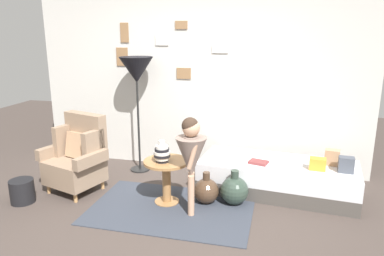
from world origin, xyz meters
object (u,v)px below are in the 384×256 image
(floor_lamp, at_px, (137,73))
(book_on_daybed, at_px, (258,162))
(side_table, at_px, (166,173))
(demijohn_far, at_px, (234,190))
(daybed, at_px, (277,177))
(armchair, at_px, (78,157))
(magazine_basket, at_px, (22,191))
(person_child, at_px, (191,154))
(demijohn_near, at_px, (206,191))
(vase_striped, at_px, (162,153))

(floor_lamp, distance_m, book_on_daybed, 2.04)
(side_table, bearing_deg, book_on_daybed, 26.45)
(demijohn_far, bearing_deg, daybed, 43.40)
(armchair, relative_size, magazine_basket, 3.46)
(armchair, height_order, side_table, armchair)
(armchair, distance_m, side_table, 1.21)
(daybed, distance_m, side_table, 1.41)
(book_on_daybed, bearing_deg, demijohn_far, -124.90)
(armchair, bearing_deg, person_child, -10.75)
(person_child, xyz_separation_m, demijohn_near, (0.11, 0.30, -0.55))
(demijohn_far, relative_size, magazine_basket, 1.49)
(daybed, xyz_separation_m, demijohn_near, (-0.80, -0.51, -0.05))
(floor_lamp, bearing_deg, magazine_basket, -126.16)
(side_table, xyz_separation_m, demijohn_far, (0.78, 0.16, -0.20))
(armchair, height_order, vase_striped, armchair)
(armchair, xyz_separation_m, magazine_basket, (-0.46, -0.50, -0.30))
(daybed, relative_size, demijohn_near, 5.13)
(side_table, height_order, book_on_daybed, side_table)
(side_table, xyz_separation_m, person_child, (0.35, -0.19, 0.33))
(side_table, height_order, magazine_basket, side_table)
(demijohn_far, bearing_deg, vase_striped, -165.57)
(person_child, height_order, demijohn_far, person_child)
(vase_striped, height_order, floor_lamp, floor_lamp)
(demijohn_near, bearing_deg, floor_lamp, 144.99)
(armchair, distance_m, daybed, 2.52)
(book_on_daybed, bearing_deg, person_child, -133.93)
(armchair, distance_m, magazine_basket, 0.75)
(armchair, relative_size, floor_lamp, 0.59)
(side_table, xyz_separation_m, book_on_daybed, (1.02, 0.51, 0.04))
(demijohn_far, xyz_separation_m, magazine_basket, (-2.44, -0.56, -0.03))
(person_child, bearing_deg, book_on_daybed, 46.07)
(person_child, bearing_deg, vase_striped, 158.95)
(person_child, bearing_deg, demijohn_near, 69.99)
(book_on_daybed, bearing_deg, floor_lamp, 166.76)
(daybed, relative_size, floor_lamp, 1.21)
(demijohn_near, xyz_separation_m, demijohn_far, (0.32, 0.05, 0.02))
(vase_striped, relative_size, magazine_basket, 0.91)
(book_on_daybed, distance_m, magazine_basket, 2.85)
(person_child, distance_m, magazine_basket, 2.10)
(armchair, bearing_deg, daybed, 11.77)
(vase_striped, xyz_separation_m, book_on_daybed, (1.05, 0.56, -0.22))
(person_child, xyz_separation_m, demijohn_far, (0.43, 0.35, -0.53))
(floor_lamp, height_order, book_on_daybed, floor_lamp)
(person_child, distance_m, demijohn_near, 0.63)
(demijohn_near, relative_size, magazine_basket, 1.37)
(floor_lamp, height_order, person_child, floor_lamp)
(demijohn_near, bearing_deg, demijohn_far, 9.60)
(armchair, bearing_deg, magazine_basket, -132.83)
(demijohn_far, bearing_deg, person_child, -140.79)
(armchair, distance_m, floor_lamp, 1.37)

